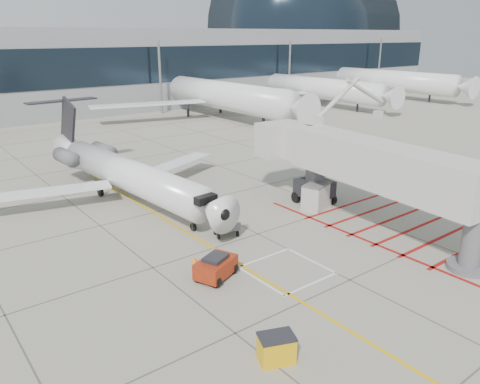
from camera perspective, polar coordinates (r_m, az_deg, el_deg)
ground_plane at (r=29.46m, az=7.22°, el=-7.58°), size 260.00×260.00×0.00m
regional_jet at (r=36.72m, az=-11.95°, el=3.52°), size 24.01×29.25×7.23m
jet_bridge at (r=32.82m, az=16.75°, el=2.14°), size 11.29×21.06×8.13m
pushback_tug at (r=26.38m, az=-2.97°, el=-9.02°), size 2.82×2.33×1.41m
spill_bin at (r=20.45m, az=4.46°, el=-18.46°), size 1.70×1.44×1.25m
baggage_cart at (r=31.66m, az=-1.71°, el=-4.42°), size 1.98×1.57×1.09m
ground_power_unit at (r=37.00m, az=9.35°, el=-0.45°), size 2.84×2.15×1.99m
cone_nose at (r=28.29m, az=-5.56°, el=-8.17°), size 0.32×0.32×0.45m
cone_side at (r=34.39m, az=-3.32°, el=-3.10°), size 0.32×0.32×0.44m
terminal_building at (r=93.29m, az=-20.16°, el=13.90°), size 180.00×28.00×14.00m
terminal_glass_band at (r=80.02m, az=-16.97°, el=14.33°), size 180.00×0.10×6.00m
terminal_dome at (r=125.46m, az=7.88°, el=18.97°), size 40.00×28.00×28.00m
bg_aircraft_c at (r=78.30m, az=-3.51°, el=13.96°), size 39.53×43.92×13.18m
bg_aircraft_d at (r=93.21m, az=8.60°, el=14.08°), size 35.10×39.00×11.70m
bg_aircraft_e at (r=109.33m, az=16.59°, el=14.46°), size 38.24×42.49×12.75m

